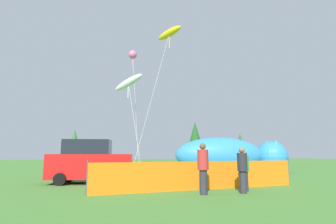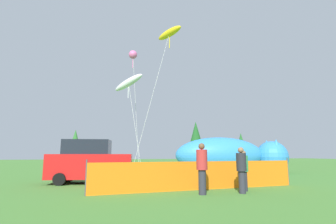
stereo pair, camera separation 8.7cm
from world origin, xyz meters
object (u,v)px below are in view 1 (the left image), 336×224
(spectator_in_red_shirt, at_px, (245,169))
(kite_pink_octopus, at_px, (133,55))
(kite_white_ghost, at_px, (128,83))
(spectator_in_blue_shirt, at_px, (203,166))
(inflatable_cat, at_px, (230,157))
(folding_chair, at_px, (230,171))
(parked_car, at_px, (91,162))
(kite_yellow_hero, at_px, (169,34))
(spectator_in_black_shirt, at_px, (242,168))

(spectator_in_red_shirt, xyz_separation_m, kite_pink_octopus, (-3.34, 13.58, 9.74))
(kite_white_ghost, bearing_deg, kite_pink_octopus, 76.98)
(spectator_in_blue_shirt, relative_size, kite_white_ghost, 0.24)
(inflatable_cat, bearing_deg, spectator_in_blue_shirt, -114.02)
(folding_chair, relative_size, spectator_in_blue_shirt, 0.48)
(folding_chair, bearing_deg, spectator_in_red_shirt, -39.65)
(parked_car, height_order, inflatable_cat, inflatable_cat)
(kite_yellow_hero, bearing_deg, folding_chair, -69.01)
(inflatable_cat, xyz_separation_m, spectator_in_red_shirt, (-4.04, -9.21, -0.39))
(parked_car, relative_size, spectator_in_red_shirt, 2.66)
(parked_car, xyz_separation_m, folding_chair, (7.63, -0.57, -0.53))
(parked_car, xyz_separation_m, kite_white_ghost, (2.42, 6.75, 6.22))
(kite_white_ghost, relative_size, kite_yellow_hero, 0.69)
(spectator_in_black_shirt, relative_size, kite_yellow_hero, 0.15)
(inflatable_cat, distance_m, spectator_in_black_shirt, 10.73)
(folding_chair, relative_size, kite_white_ghost, 0.11)
(parked_car, height_order, spectator_in_red_shirt, parked_car)
(kite_yellow_hero, bearing_deg, spectator_in_red_shirt, -84.97)
(parked_car, xyz_separation_m, spectator_in_blue_shirt, (4.31, -4.92, -0.03))
(spectator_in_black_shirt, bearing_deg, spectator_in_blue_shirt, 177.49)
(inflatable_cat, bearing_deg, folding_chair, -109.10)
(spectator_in_red_shirt, bearing_deg, parked_car, 144.85)
(parked_car, bearing_deg, folding_chair, 3.23)
(spectator_in_black_shirt, xyz_separation_m, spectator_in_blue_shirt, (-1.60, 0.07, 0.08))
(inflatable_cat, height_order, spectator_in_black_shirt, inflatable_cat)
(spectator_in_red_shirt, bearing_deg, spectator_in_black_shirt, -126.46)
(spectator_in_blue_shirt, xyz_separation_m, kite_white_ghost, (-1.89, 11.67, 6.25))
(inflatable_cat, height_order, spectator_in_blue_shirt, inflatable_cat)
(inflatable_cat, bearing_deg, spectator_in_black_shirt, -106.53)
(spectator_in_black_shirt, bearing_deg, spectator_in_red_shirt, 53.54)
(kite_white_ghost, bearing_deg, spectator_in_red_shirt, -70.81)
(kite_white_ghost, bearing_deg, inflatable_cat, -14.02)
(parked_car, bearing_deg, spectator_in_black_shirt, -32.68)
(parked_car, bearing_deg, spectator_in_blue_shirt, -41.30)
(inflatable_cat, xyz_separation_m, kite_white_ghost, (-7.93, 1.98, 6.01))
(folding_chair, bearing_deg, kite_yellow_hero, -179.93)
(parked_car, relative_size, spectator_in_blue_shirt, 2.29)
(spectator_in_red_shirt, bearing_deg, kite_pink_octopus, 103.84)
(folding_chair, distance_m, spectator_in_black_shirt, 4.76)
(inflatable_cat, distance_m, spectator_in_blue_shirt, 11.42)
(spectator_in_red_shirt, height_order, spectator_in_blue_shirt, spectator_in_blue_shirt)
(folding_chair, xyz_separation_m, spectator_in_blue_shirt, (-3.32, -4.35, 0.50))
(parked_car, xyz_separation_m, kite_yellow_hero, (5.48, 5.03, 10.09))
(parked_car, distance_m, folding_chair, 7.67)
(parked_car, height_order, folding_chair, parked_car)
(kite_white_ghost, bearing_deg, spectator_in_blue_shirt, -80.80)
(kite_yellow_hero, bearing_deg, inflatable_cat, -3.11)
(spectator_in_red_shirt, bearing_deg, inflatable_cat, 66.33)
(spectator_in_red_shirt, xyz_separation_m, spectator_in_blue_shirt, (-2.01, -0.48, 0.14))
(folding_chair, distance_m, kite_yellow_hero, 12.20)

